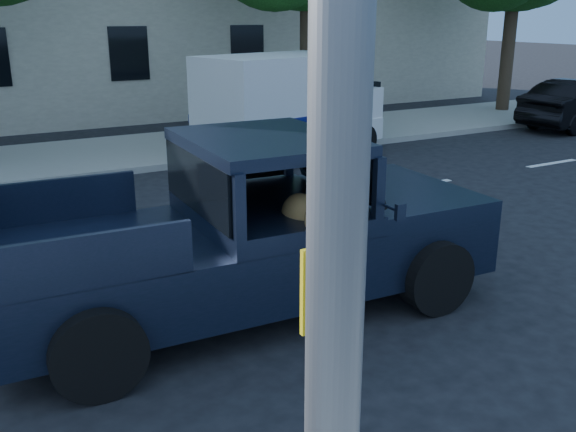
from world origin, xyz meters
name	(u,v)px	position (x,y,z in m)	size (l,w,h in m)	color
ground	(356,280)	(0.00, 0.00, 0.00)	(120.00, 120.00, 0.00)	black
far_sidewalk	(145,151)	(0.00, 9.20, 0.07)	(60.00, 4.00, 0.15)	gray
lane_stripes	(339,198)	(2.00, 3.40, 0.01)	(21.60, 0.14, 0.01)	silver
pickup_truck	(239,255)	(-1.72, -0.04, 0.70)	(5.84, 3.06, 2.06)	black
mail_truck	(287,114)	(2.88, 6.99, 1.08)	(4.84, 3.13, 2.46)	silver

